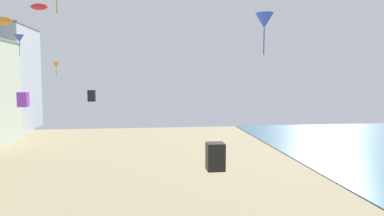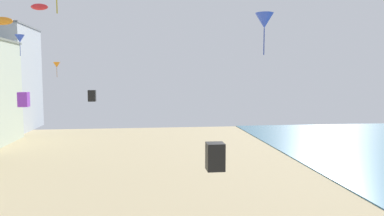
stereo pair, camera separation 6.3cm
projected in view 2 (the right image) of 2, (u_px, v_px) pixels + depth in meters
kite_red_parafoil at (39, 7)px, 30.25m from camera, size 1.40×0.39×0.54m
kite_black_box at (92, 96)px, 31.49m from camera, size 0.63×0.63×0.99m
kite_purple_box at (24, 99)px, 33.35m from camera, size 0.87×0.87×1.36m
kite_orange_parafoil at (2, 21)px, 40.66m from camera, size 2.35×0.65×0.91m
kite_orange_delta at (57, 65)px, 43.56m from camera, size 0.81×0.81×1.84m
kite_blue_delta at (20, 39)px, 39.05m from camera, size 1.00×1.00×2.28m
kite_blue_delta_2 at (264, 21)px, 23.13m from camera, size 1.17×1.17×2.67m
kite_black_box_2 at (215, 157)px, 20.27m from camera, size 0.99×0.99×1.56m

